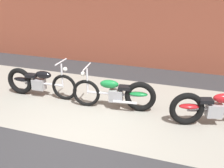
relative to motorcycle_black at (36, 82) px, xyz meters
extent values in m
plane|color=#2D2D30|center=(1.75, -1.61, -0.40)|extent=(80.00, 80.00, 0.00)
cube|color=gray|center=(1.75, 0.14, -0.40)|extent=(36.00, 3.50, 0.01)
torus|color=black|center=(0.81, 0.03, -0.06)|extent=(0.68, 0.11, 0.68)
torus|color=black|center=(-0.49, -0.02, -0.03)|extent=(0.73, 0.16, 0.73)
cylinder|color=silver|center=(0.16, 0.00, -0.02)|extent=(1.24, 0.11, 0.06)
cube|color=#99999E|center=(0.08, 0.00, -0.06)|extent=(0.33, 0.23, 0.28)
ellipsoid|color=black|center=(0.24, 0.01, 0.22)|extent=(0.45, 0.21, 0.20)
ellipsoid|color=black|center=(-0.44, -0.02, 0.03)|extent=(0.45, 0.20, 0.10)
cube|color=black|center=(-0.12, -0.01, 0.16)|extent=(0.29, 0.21, 0.08)
cylinder|color=silver|center=(0.77, 0.03, 0.25)|extent=(0.05, 0.05, 0.62)
cylinder|color=silver|center=(0.77, 0.03, 0.61)|extent=(0.06, 0.58, 0.03)
sphere|color=white|center=(0.87, 0.04, 0.43)|extent=(0.11, 0.11, 0.11)
cylinder|color=silver|center=(-0.17, 0.14, -0.14)|extent=(0.55, 0.08, 0.06)
torus|color=black|center=(1.49, -0.12, -0.06)|extent=(0.68, 0.17, 0.68)
torus|color=black|center=(2.78, 0.05, -0.03)|extent=(0.74, 0.22, 0.73)
cylinder|color=silver|center=(2.13, -0.04, -0.02)|extent=(1.23, 0.22, 0.06)
cube|color=#99999E|center=(2.21, -0.03, -0.06)|extent=(0.35, 0.26, 0.28)
ellipsoid|color=#197A38|center=(2.05, -0.05, 0.22)|extent=(0.46, 0.25, 0.20)
ellipsoid|color=#197A38|center=(2.73, 0.04, 0.03)|extent=(0.46, 0.24, 0.10)
cube|color=black|center=(2.41, 0.00, 0.16)|extent=(0.30, 0.23, 0.08)
cylinder|color=silver|center=(1.53, -0.12, 0.25)|extent=(0.05, 0.05, 0.62)
cylinder|color=silver|center=(1.53, -0.12, 0.61)|extent=(0.11, 0.58, 0.03)
sphere|color=white|center=(1.43, -0.13, 0.43)|extent=(0.11, 0.11, 0.11)
cylinder|color=silver|center=(2.47, -0.14, -0.14)|extent=(0.55, 0.13, 0.06)
torus|color=black|center=(3.84, -0.24, -0.03)|extent=(0.74, 0.34, 0.73)
cylinder|color=silver|center=(4.46, -0.04, -0.02)|extent=(1.20, 0.42, 0.06)
cube|color=#99999E|center=(4.38, -0.07, -0.06)|extent=(0.37, 0.31, 0.28)
ellipsoid|color=red|center=(4.54, -0.02, 0.22)|extent=(0.48, 0.31, 0.20)
ellipsoid|color=red|center=(3.89, -0.22, 0.03)|extent=(0.47, 0.30, 0.10)
cube|color=black|center=(4.19, -0.13, 0.16)|extent=(0.33, 0.27, 0.08)
cylinder|color=silver|center=(4.11, 0.00, -0.14)|extent=(0.54, 0.22, 0.06)
camera|label=1|loc=(3.93, -5.30, 2.44)|focal=41.38mm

